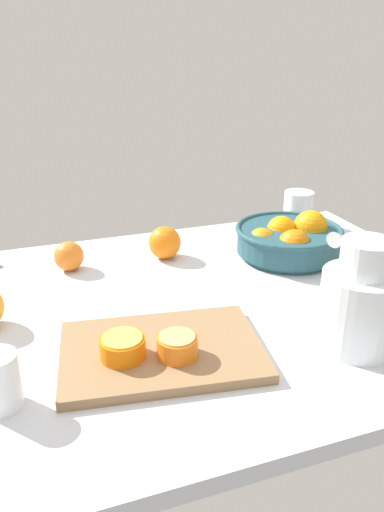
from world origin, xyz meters
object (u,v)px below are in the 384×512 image
(second_glass, at_px, (298,210))
(orange_half_1, at_px, (123,347))
(orange_half_0, at_px, (177,346))
(loose_orange_0, at_px, (69,256))
(loose_orange_1, at_px, (164,243))
(juice_pitcher, at_px, (360,308))
(juice_glass, at_px, (0,383))
(cutting_board, at_px, (161,351))
(fruit_bowl, at_px, (289,239))

(second_glass, height_order, orange_half_1, second_glass)
(orange_half_0, distance_m, loose_orange_0, 0.45)
(loose_orange_1, bearing_deg, orange_half_0, -103.73)
(loose_orange_0, bearing_deg, juice_pitcher, -48.15)
(second_glass, bearing_deg, orange_half_1, -140.89)
(juice_glass, bearing_deg, cutting_board, 10.01)
(second_glass, height_order, cutting_board, second_glass)
(orange_half_0, bearing_deg, cutting_board, 117.86)
(cutting_board, relative_size, orange_half_1, 4.48)
(juice_pitcher, distance_m, cutting_board, 0.34)
(juice_pitcher, relative_size, second_glass, 2.03)
(cutting_board, bearing_deg, second_glass, 41.98)
(second_glass, height_order, loose_orange_1, second_glass)
(juice_glass, xyz_separation_m, loose_orange_1, (0.37, 0.44, -0.00))
(fruit_bowl, xyz_separation_m, orange_half_1, (-0.48, -0.31, -0.01))
(second_glass, xyz_separation_m, loose_orange_1, (-0.42, -0.10, -0.01))
(second_glass, distance_m, loose_orange_0, 0.66)
(juice_glass, distance_m, loose_orange_1, 0.57)
(fruit_bowl, bearing_deg, second_glass, 54.28)
(cutting_board, bearing_deg, loose_orange_0, 104.36)
(second_glass, distance_m, orange_half_0, 0.74)
(cutting_board, distance_m, orange_half_0, 0.05)
(juice_glass, distance_m, loose_orange_0, 0.47)
(juice_glass, xyz_separation_m, second_glass, (0.80, 0.54, 0.00))
(fruit_bowl, xyz_separation_m, juice_glass, (-0.66, -0.35, -0.00))
(second_glass, relative_size, cutting_board, 0.30)
(orange_half_0, relative_size, orange_half_1, 0.90)
(fruit_bowl, xyz_separation_m, second_glass, (0.14, 0.19, -0.00))
(orange_half_0, height_order, orange_half_1, same)
(orange_half_0, bearing_deg, juice_pitcher, -8.55)
(juice_glass, bearing_deg, second_glass, 33.92)
(fruit_bowl, xyz_separation_m, orange_half_0, (-0.39, -0.33, -0.01))
(fruit_bowl, xyz_separation_m, loose_orange_1, (-0.29, 0.09, -0.01))
(second_glass, distance_m, orange_half_1, 0.79)
(juice_glass, distance_m, orange_half_1, 0.19)
(juice_pitcher, xyz_separation_m, orange_half_1, (-0.39, 0.07, -0.04))
(juice_pitcher, bearing_deg, orange_half_0, 171.45)
(juice_glass, xyz_separation_m, orange_half_0, (0.27, 0.01, -0.00))
(loose_orange_1, bearing_deg, juice_glass, -130.35)
(second_glass, xyz_separation_m, orange_half_1, (-0.61, -0.50, -0.01))
(fruit_bowl, height_order, second_glass, fruit_bowl)
(cutting_board, height_order, orange_half_1, orange_half_1)
(loose_orange_1, bearing_deg, loose_orange_0, 178.42)
(fruit_bowl, relative_size, cutting_board, 0.78)
(fruit_bowl, relative_size, juice_pitcher, 1.30)
(juice_pitcher, distance_m, loose_orange_0, 0.64)
(loose_orange_0, bearing_deg, loose_orange_1, -1.58)
(juice_glass, xyz_separation_m, orange_half_1, (0.18, 0.04, -0.00))
(juice_pitcher, distance_m, second_glass, 0.61)
(second_glass, xyz_separation_m, orange_half_0, (-0.53, -0.52, -0.01))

